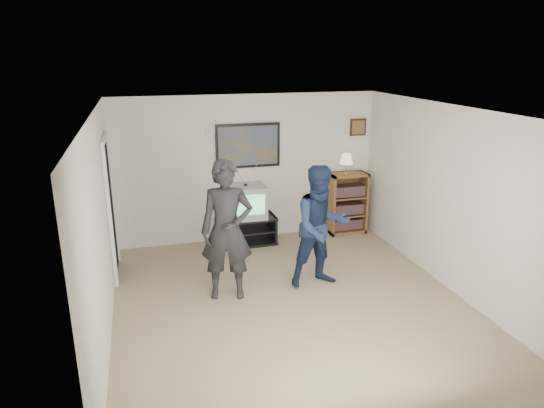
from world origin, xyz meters
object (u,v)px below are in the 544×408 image
crt_television (246,201)px  bookshelf (347,203)px  media_stand (247,230)px  person_tall (227,231)px  person_short (321,227)px

crt_television → bookshelf: size_ratio=0.59×
bookshelf → crt_television: bearing=-178.5°
crt_television → media_stand: bearing=2.6°
crt_television → bookshelf: bearing=4.1°
person_tall → crt_television: bearing=81.6°
crt_television → bookshelf: 1.88m
crt_television → person_tall: size_ratio=0.35×
bookshelf → media_stand: bearing=-178.5°
media_stand → bookshelf: bearing=0.2°
media_stand → bookshelf: bookshelf is taller
crt_television → person_tall: (-0.64, -1.77, 0.18)m
media_stand → person_short: size_ratio=0.56×
media_stand → person_tall: bearing=-111.7°
person_tall → person_short: person_tall is taller
bookshelf → person_tall: size_ratio=0.59×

